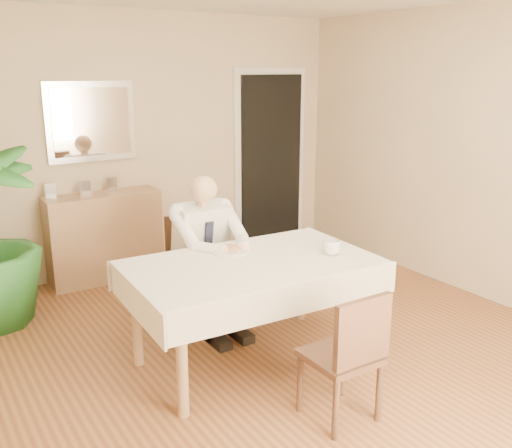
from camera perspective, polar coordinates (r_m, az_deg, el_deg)
room at (r=3.79m, az=2.85°, el=3.92°), size 5.00×5.02×2.60m
doorway at (r=6.71m, az=1.46°, el=6.37°), size 0.96×0.07×2.10m
mirror at (r=5.76m, az=-16.16°, el=9.79°), size 0.86×0.04×0.76m
dining_table at (r=3.99m, az=-0.47°, el=-4.90°), size 1.76×1.09×0.75m
chair_far at (r=4.78m, az=-6.09°, el=-3.71°), size 0.42×0.42×0.88m
chair_near at (r=3.43m, az=9.30°, el=-12.51°), size 0.39×0.39×0.83m
seated_man at (r=4.47m, az=-4.51°, el=-2.38°), size 0.48×0.72×1.24m
plate at (r=4.15m, az=-2.60°, el=-2.76°), size 0.26×0.26×0.02m
food at (r=4.14m, az=-2.60°, el=-2.47°), size 0.14×0.14×0.06m
knife at (r=4.12m, az=-1.70°, el=-2.66°), size 0.01×0.13×0.01m
fork at (r=4.08m, az=-2.66°, el=-2.84°), size 0.01×0.13×0.01m
coffee_mug at (r=4.13m, az=7.57°, el=-2.34°), size 0.17×0.17×0.11m
sideboard at (r=5.82m, az=-14.92°, el=-1.26°), size 1.10×0.38×0.87m
photo_frame_left at (r=5.65m, az=-19.88°, el=3.14°), size 0.10×0.02×0.14m
photo_frame_center at (r=5.67m, az=-16.72°, el=3.46°), size 0.10×0.02×0.14m
photo_frame_right at (r=5.78m, az=-14.21°, el=3.86°), size 0.10×0.02×0.14m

